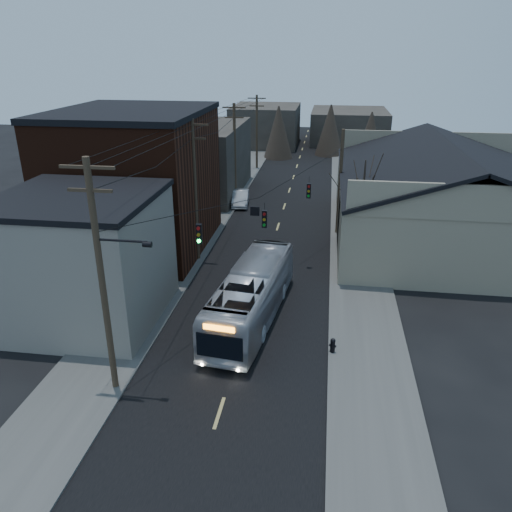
{
  "coord_description": "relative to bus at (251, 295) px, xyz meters",
  "views": [
    {
      "loc": [
        3.95,
        -14.45,
        14.24
      ],
      "look_at": [
        0.1,
        12.15,
        3.0
      ],
      "focal_mm": 35.0,
      "sensor_mm": 36.0,
      "label": 1
    }
  ],
  "objects": [
    {
      "name": "warehouse",
      "position": [
        12.85,
        15.01,
        1.15
      ],
      "size": [
        16.16,
        20.6,
        7.73
      ],
      "color": "gray",
      "rests_on": "ground"
    },
    {
      "name": "road_surface",
      "position": [
        -0.15,
        20.01,
        -1.53
      ],
      "size": [
        9.0,
        110.0,
        0.02
      ],
      "primitive_type": "cube",
      "color": "black",
      "rests_on": "ground"
    },
    {
      "name": "sidewalk_right",
      "position": [
        6.35,
        20.01,
        -1.48
      ],
      "size": [
        4.0,
        110.0,
        0.12
      ],
      "primitive_type": "cube",
      "color": "#474744",
      "rests_on": "ground"
    },
    {
      "name": "parked_car",
      "position": [
        -4.45,
        21.9,
        -0.83
      ],
      "size": [
        1.98,
        4.45,
        1.42
      ],
      "primitive_type": "imported",
      "rotation": [
        0.0,
        0.0,
        0.11
      ],
      "color": "#B7BABF",
      "rests_on": "ground"
    },
    {
      "name": "ground",
      "position": [
        -0.15,
        -9.99,
        -1.54
      ],
      "size": [
        160.0,
        160.0,
        0.0
      ],
      "primitive_type": "plane",
      "color": "black",
      "rests_on": "ground"
    },
    {
      "name": "building_brick",
      "position": [
        -10.15,
        10.01,
        3.46
      ],
      "size": [
        10.0,
        12.0,
        10.0
      ],
      "primitive_type": "cube",
      "color": "black",
      "rests_on": "ground"
    },
    {
      "name": "sidewalk_left",
      "position": [
        -6.65,
        20.01,
        -1.48
      ],
      "size": [
        4.0,
        110.0,
        0.12
      ],
      "primitive_type": "cube",
      "color": "#474744",
      "rests_on": "ground"
    },
    {
      "name": "bus",
      "position": [
        0.0,
        0.0,
        0.0
      ],
      "size": [
        3.87,
        11.31,
        3.09
      ],
      "primitive_type": "imported",
      "rotation": [
        0.0,
        0.0,
        3.02
      ],
      "color": "#A1A5AD",
      "rests_on": "ground"
    },
    {
      "name": "building_far_right",
      "position": [
        6.85,
        60.01,
        0.96
      ],
      "size": [
        12.0,
        14.0,
        5.0
      ],
      "primitive_type": "cube",
      "color": "#302C27",
      "rests_on": "ground"
    },
    {
      "name": "utility_lines",
      "position": [
        -3.26,
        14.16,
        3.41
      ],
      "size": [
        11.24,
        45.28,
        10.5
      ],
      "color": "#382B1E",
      "rests_on": "ground"
    },
    {
      "name": "fire_hydrant",
      "position": [
        4.55,
        -2.83,
        -1.01
      ],
      "size": [
        0.38,
        0.26,
        0.77
      ],
      "rotation": [
        0.0,
        0.0,
        -0.35
      ],
      "color": "black",
      "rests_on": "sidewalk_right"
    },
    {
      "name": "building_clapboard",
      "position": [
        -9.15,
        -0.99,
        1.96
      ],
      "size": [
        8.0,
        8.0,
        7.0
      ],
      "primitive_type": "cube",
      "color": "slate",
      "rests_on": "ground"
    },
    {
      "name": "bare_tree",
      "position": [
        6.35,
        10.01,
        2.06
      ],
      "size": [
        0.4,
        0.4,
        7.2
      ],
      "primitive_type": "cone",
      "color": "black",
      "rests_on": "ground"
    },
    {
      "name": "building_far_left",
      "position": [
        -6.15,
        55.01,
        1.46
      ],
      "size": [
        10.0,
        12.0,
        6.0
      ],
      "primitive_type": "cube",
      "color": "#302C27",
      "rests_on": "ground"
    },
    {
      "name": "building_left_far",
      "position": [
        -9.65,
        26.01,
        1.96
      ],
      "size": [
        9.0,
        14.0,
        7.0
      ],
      "primitive_type": "cube",
      "color": "#302C27",
      "rests_on": "ground"
    }
  ]
}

